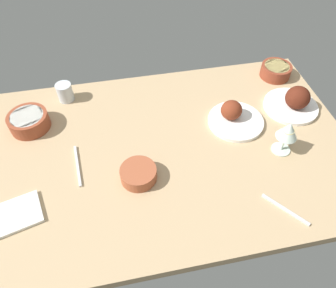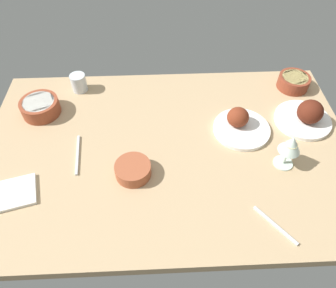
{
  "view_description": "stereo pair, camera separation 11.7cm",
  "coord_description": "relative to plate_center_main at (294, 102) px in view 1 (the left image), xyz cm",
  "views": [
    {
      "loc": [
        -15.03,
        -74.79,
        94.82
      ],
      "look_at": [
        0.0,
        0.0,
        6.0
      ],
      "focal_mm": 33.61,
      "sensor_mm": 36.0,
      "label": 1
    },
    {
      "loc": [
        -3.43,
        -76.21,
        94.82
      ],
      "look_at": [
        0.0,
        0.0,
        6.0
      ],
      "focal_mm": 33.61,
      "sensor_mm": 36.0,
      "label": 2
    }
  ],
  "objects": [
    {
      "name": "spoon_loose",
      "position": [
        -23.81,
        -44.41,
        -3.13
      ],
      "size": [
        10.97,
        13.67,
        0.8
      ],
      "primitive_type": "cube",
      "rotation": [
        0.0,
        0.0,
        5.38
      ],
      "color": "silver",
      "rests_on": "dining_table"
    },
    {
      "name": "bowl_onions",
      "position": [
        -68.3,
        -22.67,
        -0.93
      ],
      "size": [
        12.6,
        12.6,
        4.75
      ],
      "color": "#A35133",
      "rests_on": "dining_table"
    },
    {
      "name": "bowl_pasta",
      "position": [
        1.81,
        22.1,
        -0.42
      ],
      "size": [
        13.66,
        13.66,
        5.72
      ],
      "color": "brown",
      "rests_on": "dining_table"
    },
    {
      "name": "water_tumbler",
      "position": [
        -93.21,
        24.46,
        0.37
      ],
      "size": [
        6.69,
        6.69,
        7.8
      ],
      "primitive_type": "cylinder",
      "color": "silver",
      "rests_on": "dining_table"
    },
    {
      "name": "fork_loose",
      "position": [
        -89.15,
        -13.33,
        -3.13
      ],
      "size": [
        2.63,
        18.49,
        0.8
      ],
      "primitive_type": "cube",
      "rotation": [
        0.0,
        0.0,
        4.81
      ],
      "color": "silver",
      "rests_on": "dining_table"
    },
    {
      "name": "wine_glass",
      "position": [
        -14.44,
        -20.46,
        6.39
      ],
      "size": [
        7.6,
        7.6,
        14.0
      ],
      "color": "silver",
      "rests_on": "dining_table"
    },
    {
      "name": "dining_table",
      "position": [
        -55.62,
        -11.07,
        -5.53
      ],
      "size": [
        140.0,
        90.0,
        4.0
      ],
      "primitive_type": "cube",
      "color": "tan",
      "rests_on": "ground"
    },
    {
      "name": "plate_center_main",
      "position": [
        0.0,
        0.0,
        0.0
      ],
      "size": [
        22.42,
        22.42,
        10.7
      ],
      "color": "white",
      "rests_on": "dining_table"
    },
    {
      "name": "plate_near_viewer",
      "position": [
        -26.98,
        -2.62,
        -0.94
      ],
      "size": [
        22.24,
        22.24,
        9.12
      ],
      "color": "white",
      "rests_on": "dining_table"
    },
    {
      "name": "bowl_cream",
      "position": [
        -107.06,
        10.25,
        -0.16
      ],
      "size": [
        15.42,
        15.42,
        6.24
      ],
      "color": "brown",
      "rests_on": "dining_table"
    },
    {
      "name": "folded_napkin",
      "position": [
        -110.08,
        -29.78,
        -2.93
      ],
      "size": [
        21.05,
        16.53,
        1.2
      ],
      "primitive_type": "cube",
      "rotation": [
        0.0,
        0.0,
        0.26
      ],
      "color": "white",
      "rests_on": "dining_table"
    }
  ]
}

